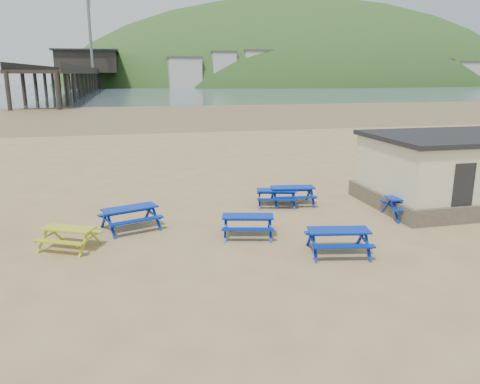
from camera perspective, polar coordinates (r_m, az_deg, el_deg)
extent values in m
plane|color=tan|center=(17.86, -1.55, -4.42)|extent=(400.00, 400.00, 0.00)
plane|color=olive|center=(71.88, -10.67, 9.45)|extent=(400.00, 400.00, 0.00)
plane|color=#4A5D6A|center=(186.69, -12.52, 12.16)|extent=(400.00, 400.00, 0.00)
cube|color=#041B9E|center=(18.01, -13.29, -1.92)|extent=(2.17, 1.42, 0.06)
cube|color=#041B9E|center=(18.71, -13.94, -2.36)|extent=(2.00, 0.94, 0.06)
cube|color=#041B9E|center=(17.49, -12.47, -3.44)|extent=(2.00, 0.94, 0.06)
cube|color=#041B9E|center=(20.74, 4.48, 0.22)|extent=(1.85, 1.10, 0.05)
cube|color=#041B9E|center=(21.37, 4.39, -0.11)|extent=(1.74, 0.68, 0.05)
cube|color=#041B9E|center=(20.25, 4.54, -0.92)|extent=(1.74, 0.68, 0.05)
cube|color=#041B9E|center=(21.01, 6.42, 0.57)|extent=(2.01, 1.01, 0.05)
cube|color=#041B9E|center=(21.69, 6.06, 0.20)|extent=(1.94, 0.53, 0.05)
cube|color=#041B9E|center=(20.48, 6.76, -0.67)|extent=(1.94, 0.53, 0.05)
cube|color=#041B9E|center=(16.80, 0.96, -2.96)|extent=(1.96, 1.13, 0.05)
cube|color=#041B9E|center=(17.47, 0.94, -3.27)|extent=(1.85, 0.69, 0.05)
cube|color=#041B9E|center=(16.30, 0.97, -4.56)|extent=(1.85, 0.69, 0.05)
cube|color=#041B9E|center=(15.48, 11.96, -4.59)|extent=(2.08, 1.13, 0.05)
cube|color=#041B9E|center=(16.18, 11.34, -4.87)|extent=(1.99, 0.64, 0.05)
cube|color=#041B9E|center=(14.99, 12.50, -6.50)|extent=(1.99, 0.64, 0.05)
cube|color=#041B9E|center=(20.22, 20.26, -0.66)|extent=(2.10, 1.02, 0.06)
cube|color=#041B9E|center=(20.88, 19.37, -1.03)|extent=(2.04, 0.52, 0.06)
cube|color=#041B9E|center=(19.73, 21.04, -2.04)|extent=(2.04, 0.52, 0.06)
cube|color=gold|center=(16.63, -20.22, -4.17)|extent=(1.88, 1.40, 0.05)
cube|color=gold|center=(17.18, -19.08, -4.45)|extent=(1.68, 1.01, 0.05)
cube|color=gold|center=(16.26, -21.26, -5.70)|extent=(1.68, 1.01, 0.05)
cube|color=#665B4C|center=(23.05, 24.36, -0.51)|extent=(7.40, 5.40, 0.70)
cube|color=beige|center=(22.75, 24.74, 3.15)|extent=(7.00, 5.00, 2.30)
cube|color=black|center=(22.58, 25.05, 6.14)|extent=(7.30, 5.30, 0.20)
cube|color=black|center=(19.99, 25.57, 0.36)|extent=(0.90, 0.06, 2.00)
cube|color=black|center=(192.13, -18.18, 13.64)|extent=(9.00, 220.00, 0.60)
cube|color=black|center=(203.14, -18.02, 14.78)|extent=(22.00, 30.00, 8.00)
cube|color=black|center=(203.28, -18.12, 15.99)|extent=(24.00, 32.00, 0.60)
cylinder|color=slate|center=(181.51, -17.82, 18.11)|extent=(1.00, 1.00, 28.00)
ellipsoid|color=#2D4C1E|center=(264.15, 7.58, 10.71)|extent=(264.00, 144.00, 108.00)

